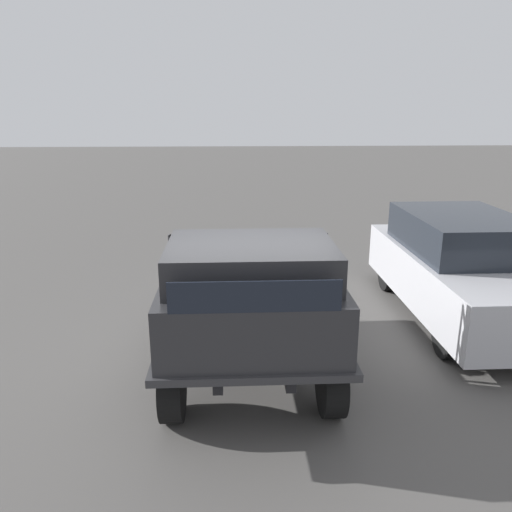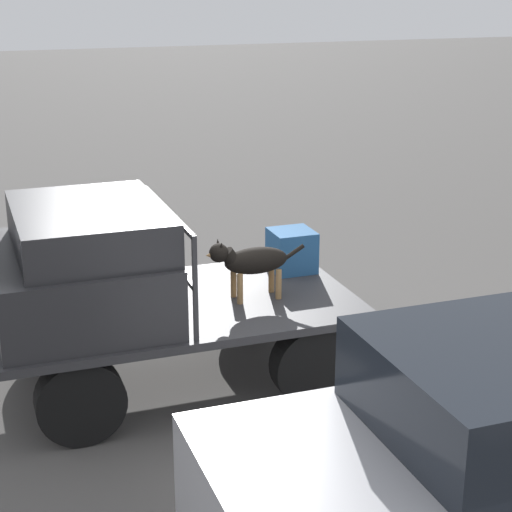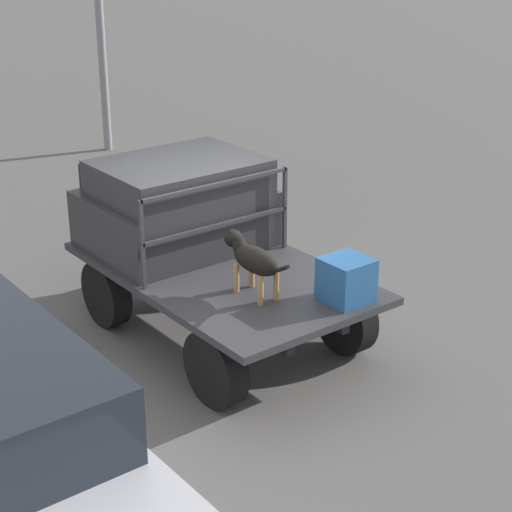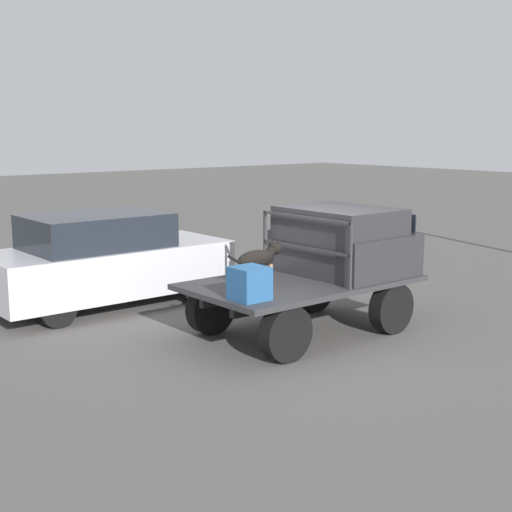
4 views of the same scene
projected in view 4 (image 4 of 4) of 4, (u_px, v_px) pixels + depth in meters
ground_plane at (301, 333)px, 10.97m from camera, size 80.00×80.00×0.00m
flatbed_truck at (301, 295)px, 10.87m from camera, size 3.50×2.04×0.84m
truck_cab at (343, 242)px, 11.29m from camera, size 1.58×1.92×1.05m
truck_headboard at (305, 238)px, 10.75m from camera, size 0.04×1.92×0.97m
dog at (259, 258)px, 10.41m from camera, size 1.03×0.27×0.64m
cargo_crate at (249, 283)px, 9.51m from camera, size 0.45×0.45×0.45m
parked_sedan at (105, 260)px, 12.52m from camera, size 4.25×1.82×1.65m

